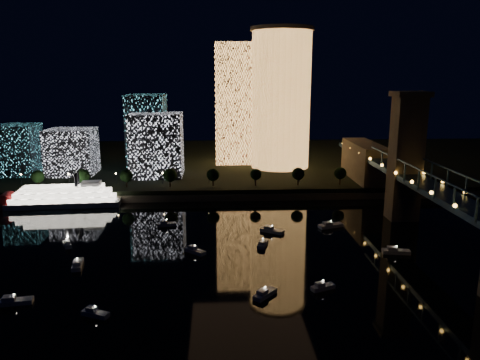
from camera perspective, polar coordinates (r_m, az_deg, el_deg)
The scene contains 11 objects.
ground at distance 137.31m, azimuth 0.81°, elevation -11.47°, with size 520.00×520.00×0.00m, color black.
far_bank at distance 290.01m, azimuth -1.24°, elevation 2.15°, with size 420.00×160.00×5.00m, color black.
seawall at distance 214.18m, azimuth -0.61°, elevation -2.01°, with size 420.00×6.00×3.00m, color #6B5E4C.
tower_cylindrical at distance 261.28m, azimuth 5.00°, elevation 9.85°, with size 34.00×34.00×75.54m.
tower_rectangular at distance 274.51m, azimuth -0.78°, elevation 9.27°, with size 21.49×21.49×68.38m, color #FFA951.
midrise_blocks at distance 255.64m, azimuth -14.94°, elevation 4.49°, with size 93.92×44.74×40.34m.
truss_bridge at distance 153.36m, azimuth 25.81°, elevation -3.70°, with size 13.00×266.00×50.00m.
riverboat at distance 217.96m, azimuth -21.23°, elevation -1.98°, with size 51.90×14.16×15.45m.
motorboats at distance 149.47m, azimuth -2.24°, elevation -9.05°, with size 117.53×71.17×2.78m.
esplanade_trees at distance 219.09m, azimuth -9.23°, elevation 0.57°, with size 165.70×6.85×8.92m.
street_lamps at distance 225.38m, azimuth -9.41°, elevation 0.53°, with size 132.70×0.70×5.65m.
Camera 1 is at (-8.29, -124.77, 56.73)m, focal length 35.00 mm.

